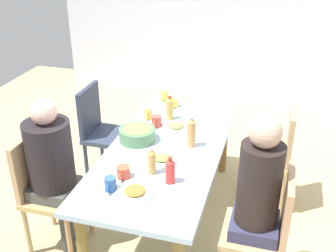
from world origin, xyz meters
name	(u,v)px	position (x,y,z in m)	size (l,w,h in m)	color
ground_plane	(168,220)	(0.00, 0.00, 0.00)	(6.44, 6.44, 0.00)	tan
wall_left	(228,1)	(-2.74, 0.00, 1.30)	(0.12, 4.49, 2.60)	silver
dining_table	(168,153)	(0.00, 0.00, 0.64)	(1.93, 0.82, 0.73)	#A8C0D6
chair_0	(45,186)	(0.48, -0.79, 0.51)	(0.40, 0.40, 0.90)	tan
person_0	(52,163)	(0.48, -0.70, 0.72)	(0.32, 0.32, 1.20)	#41474A
chair_1	(267,227)	(0.48, 0.79, 0.51)	(0.40, 0.40, 0.90)	tan
person_1	(256,195)	(0.48, 0.70, 0.74)	(0.30, 0.30, 1.27)	#37354D
chair_2	(275,152)	(-0.48, 0.79, 0.51)	(0.40, 0.40, 0.90)	tan
chair_3	(101,128)	(-0.48, -0.79, 0.51)	(0.40, 0.40, 0.90)	#313B51
plate_0	(162,159)	(0.25, 0.02, 0.74)	(0.21, 0.21, 0.04)	white
plate_1	(135,192)	(0.66, -0.02, 0.74)	(0.24, 0.24, 0.04)	white
plate_2	(176,127)	(-0.26, -0.01, 0.74)	(0.22, 0.22, 0.04)	white
bowl_0	(137,133)	(0.01, -0.24, 0.79)	(0.28, 0.28, 0.12)	#528254
cup_0	(156,121)	(-0.26, -0.17, 0.77)	(0.12, 0.08, 0.09)	#CD4B3E
cup_1	(174,103)	(-0.67, -0.14, 0.77)	(0.11, 0.08, 0.08)	#DCC64A
cup_2	(123,172)	(0.51, -0.16, 0.77)	(0.12, 0.09, 0.08)	#D2533A
cup_3	(148,114)	(-0.37, -0.28, 0.77)	(0.11, 0.07, 0.08)	#EDC050
cup_4	(164,96)	(-0.80, -0.27, 0.77)	(0.11, 0.08, 0.08)	#DDCF4E
cup_5	(110,184)	(0.67, -0.18, 0.77)	(0.11, 0.07, 0.09)	#345A9D
bottle_0	(152,161)	(0.41, 0.01, 0.82)	(0.05, 0.05, 0.20)	tan
bottle_1	(170,108)	(-0.42, -0.10, 0.83)	(0.07, 0.07, 0.21)	tan
bottle_2	(191,132)	(-0.01, 0.17, 0.84)	(0.07, 0.07, 0.24)	tan
bottle_3	(170,171)	(0.48, 0.15, 0.82)	(0.06, 0.06, 0.19)	red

